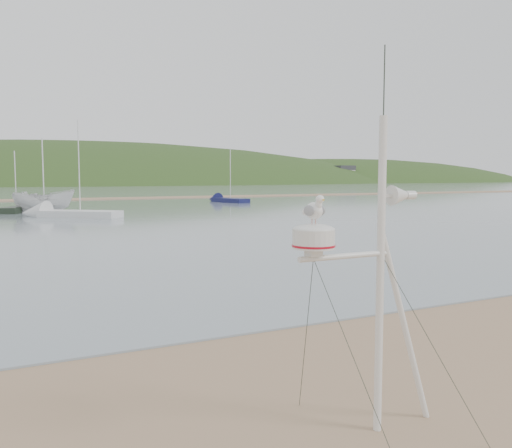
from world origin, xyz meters
name	(u,v)px	position (x,y,z in m)	size (l,w,h in m)	color
hill_ridge	(36,232)	(18.52, 235.00, -19.70)	(620.00, 180.00, 80.00)	#253C18
mast_rig	(378,343)	(2.89, -0.36, 1.12)	(2.05, 2.19, 4.64)	silver
boat_white	(43,183)	(3.49, 43.87, 2.55)	(1.88, 1.94, 5.01)	silver
sailboat_white_near	(54,213)	(3.59, 38.29, 0.30)	(7.44, 6.66, 7.97)	silver
sailboat_blue_far	(221,200)	(24.60, 54.86, 0.30)	(3.29, 7.16, 6.92)	#131645
sailboat_dark_mid	(22,208)	(1.91, 46.10, 0.30)	(3.54, 5.72, 5.66)	black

